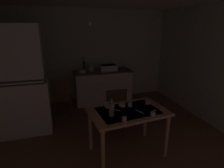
{
  "coord_description": "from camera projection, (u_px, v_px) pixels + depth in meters",
  "views": [
    {
      "loc": [
        -0.82,
        -3.11,
        2.0
      ],
      "look_at": [
        0.11,
        0.09,
        0.96
      ],
      "focal_mm": 29.29,
      "sensor_mm": 36.0,
      "label": 1
    }
  ],
  "objects": [
    {
      "name": "ground_plane",
      "position": [
        108.0,
        131.0,
        3.67
      ],
      "size": [
        5.35,
        5.35,
        0.0
      ],
      "primitive_type": "plane",
      "color": "brown"
    },
    {
      "name": "hand_pump",
      "position": [
        84.0,
        65.0,
        4.77
      ],
      "size": [
        0.05,
        0.27,
        0.39
      ],
      "color": "#232328",
      "rests_on": "counter_cabinet"
    },
    {
      "name": "teaspoon_near_bowl",
      "position": [
        153.0,
        111.0,
        2.8
      ],
      "size": [
        0.13,
        0.07,
        0.0
      ],
      "primitive_type": "cube",
      "rotation": [
        0.0,
        0.0,
        0.42
      ],
      "color": "beige",
      "rests_on": "dining_table"
    },
    {
      "name": "mug_dark",
      "position": [
        147.0,
        102.0,
        3.06
      ],
      "size": [
        0.08,
        0.08,
        0.06
      ],
      "primitive_type": "cylinder",
      "color": "tan",
      "rests_on": "dining_table"
    },
    {
      "name": "wall_right",
      "position": [
        208.0,
        65.0,
        3.9
      ],
      "size": [
        0.1,
        3.85,
        2.48
      ],
      "primitive_type": "cube",
      "color": "#B1C8AF",
      "rests_on": "ground"
    },
    {
      "name": "dining_table",
      "position": [
        128.0,
        116.0,
        2.86
      ],
      "size": [
        1.25,
        0.87,
        0.77
      ],
      "color": "tan",
      "rests_on": "ground"
    },
    {
      "name": "teacup_cream",
      "position": [
        124.0,
        119.0,
        2.51
      ],
      "size": [
        0.07,
        0.07,
        0.06
      ],
      "primitive_type": "cylinder",
      "color": "tan",
      "rests_on": "dining_table"
    },
    {
      "name": "teaspoon_by_cup",
      "position": [
        118.0,
        110.0,
        2.83
      ],
      "size": [
        0.1,
        0.1,
        0.0
      ],
      "primitive_type": "cube",
      "rotation": [
        0.0,
        0.0,
        5.48
      ],
      "color": "beige",
      "rests_on": "dining_table"
    },
    {
      "name": "hutch_cabinet",
      "position": [
        17.0,
        86.0,
        3.36
      ],
      "size": [
        1.09,
        0.5,
        2.06
      ],
      "color": "silver",
      "rests_on": "ground"
    },
    {
      "name": "teacup_mint",
      "position": [
        153.0,
        114.0,
        2.65
      ],
      "size": [
        0.07,
        0.07,
        0.06
      ],
      "primitive_type": "cylinder",
      "color": "#9EB2C6",
      "rests_on": "dining_table"
    },
    {
      "name": "glass_bottle",
      "position": [
        111.0,
        109.0,
        2.62
      ],
      "size": [
        0.07,
        0.07,
        0.26
      ],
      "color": "olive",
      "rests_on": "dining_table"
    },
    {
      "name": "sink_basin",
      "position": [
        108.0,
        67.0,
        4.92
      ],
      "size": [
        0.44,
        0.34,
        0.15
      ],
      "color": "silver",
      "rests_on": "counter_cabinet"
    },
    {
      "name": "wall_back",
      "position": [
        89.0,
        56.0,
        5.06
      ],
      "size": [
        4.45,
        0.1,
        2.48
      ],
      "primitive_type": "cube",
      "color": "#AFC6B2",
      "rests_on": "ground"
    },
    {
      "name": "soup_bowl_small",
      "position": [
        122.0,
        105.0,
        2.98
      ],
      "size": [
        0.11,
        0.11,
        0.04
      ],
      "primitive_type": "cylinder",
      "color": "white",
      "rests_on": "dining_table"
    },
    {
      "name": "chair_far_side",
      "position": [
        115.0,
        110.0,
        3.45
      ],
      "size": [
        0.41,
        0.41,
        0.94
      ],
      "color": "#493822",
      "rests_on": "ground"
    },
    {
      "name": "mixing_bowl_counter",
      "position": [
        82.0,
        71.0,
        4.7
      ],
      "size": [
        0.21,
        0.21,
        0.07
      ],
      "primitive_type": "cylinder",
      "color": "#ADD1C1",
      "rests_on": "counter_cabinet"
    },
    {
      "name": "counter_cabinet",
      "position": [
        103.0,
        86.0,
        5.04
      ],
      "size": [
        1.53,
        0.64,
        0.88
      ],
      "color": "silver",
      "rests_on": "ground"
    },
    {
      "name": "mug_tall",
      "position": [
        130.0,
        104.0,
        2.96
      ],
      "size": [
        0.07,
        0.07,
        0.07
      ],
      "primitive_type": "cylinder",
      "color": "#ADD1C1",
      "rests_on": "dining_table"
    },
    {
      "name": "stoneware_crock",
      "position": [
        91.0,
        68.0,
        4.85
      ],
      "size": [
        0.14,
        0.14,
        0.15
      ],
      "primitive_type": "cylinder",
      "color": "beige",
      "rests_on": "counter_cabinet"
    },
    {
      "name": "pendant_bulb",
      "position": [
        89.0,
        23.0,
        3.34
      ],
      "size": [
        0.08,
        0.08,
        0.08
      ],
      "primitive_type": "sphere",
      "color": "#F9EFCC"
    },
    {
      "name": "serving_bowl_wide",
      "position": [
        110.0,
        105.0,
        2.95
      ],
      "size": [
        0.18,
        0.18,
        0.05
      ],
      "primitive_type": "cylinder",
      "color": "#ADD1C1",
      "rests_on": "dining_table"
    },
    {
      "name": "table_knife",
      "position": [
        140.0,
        112.0,
        2.78
      ],
      "size": [
        0.08,
        0.18,
        0.0
      ],
      "primitive_type": "cube",
      "rotation": [
        0.0,
        0.0,
        5.1
      ],
      "color": "silver",
      "rests_on": "dining_table"
    },
    {
      "name": "chair_by_counter",
      "position": [
        62.0,
        97.0,
        4.11
      ],
      "size": [
        0.46,
        0.46,
        0.92
      ],
      "color": "#50321F",
      "rests_on": "ground"
    }
  ]
}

